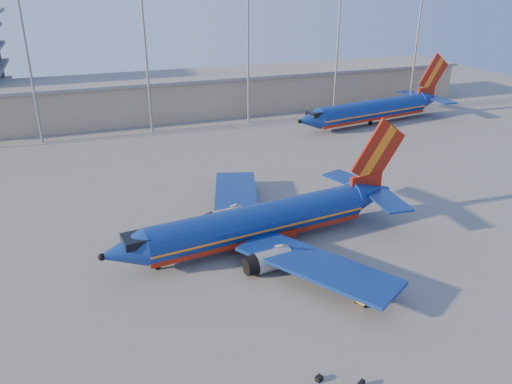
# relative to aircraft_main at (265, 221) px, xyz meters

# --- Properties ---
(ground) EXTENTS (220.00, 220.00, 0.00)m
(ground) POSITION_rel_aircraft_main_xyz_m (0.70, 3.37, -2.69)
(ground) COLOR slate
(ground) RESTS_ON ground
(terminal_building) EXTENTS (122.00, 16.00, 8.50)m
(terminal_building) POSITION_rel_aircraft_main_xyz_m (10.70, 61.37, 1.63)
(terminal_building) COLOR gray
(terminal_building) RESTS_ON ground
(light_mast_row) EXTENTS (101.60, 1.60, 28.65)m
(light_mast_row) POSITION_rel_aircraft_main_xyz_m (5.70, 49.37, 14.87)
(light_mast_row) COLOR gray
(light_mast_row) RESTS_ON ground
(aircraft_main) EXTENTS (37.10, 35.52, 12.58)m
(aircraft_main) POSITION_rel_aircraft_main_xyz_m (0.00, 0.00, 0.00)
(aircraft_main) COLOR navy
(aircraft_main) RESTS_ON ground
(aircraft_second) EXTENTS (38.69, 15.31, 13.18)m
(aircraft_second) POSITION_rel_aircraft_main_xyz_m (39.59, 39.22, 0.34)
(aircraft_second) COLOR navy
(aircraft_second) RESTS_ON ground
(baggage_tug) EXTENTS (2.13, 1.73, 1.33)m
(baggage_tug) POSITION_rel_aircraft_main_xyz_m (4.49, -13.80, -1.99)
(baggage_tug) COLOR orange
(baggage_tug) RESTS_ON ground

